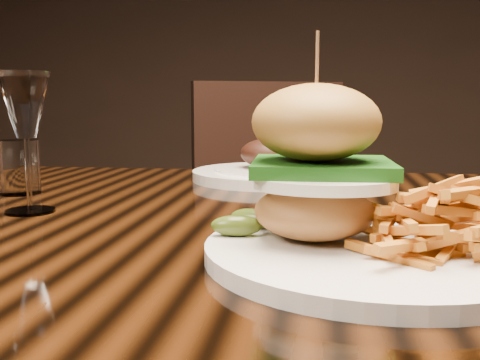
# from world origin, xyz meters

# --- Properties ---
(dining_table) EXTENTS (1.60, 0.90, 0.75)m
(dining_table) POSITION_xyz_m (0.00, 0.00, 0.67)
(dining_table) COLOR black
(dining_table) RESTS_ON ground
(burger_plate) EXTENTS (0.31, 0.31, 0.20)m
(burger_plate) POSITION_xyz_m (0.06, -0.19, 0.80)
(burger_plate) COLOR silver
(burger_plate) RESTS_ON dining_table
(ramekin) EXTENTS (0.08, 0.08, 0.03)m
(ramekin) POSITION_xyz_m (0.04, -0.04, 0.77)
(ramekin) COLOR silver
(ramekin) RESTS_ON dining_table
(wine_glass) EXTENTS (0.07, 0.07, 0.18)m
(wine_glass) POSITION_xyz_m (-0.35, -0.04, 0.88)
(wine_glass) COLOR white
(wine_glass) RESTS_ON dining_table
(water_tumbler) EXTENTS (0.06, 0.06, 0.08)m
(water_tumbler) POSITION_xyz_m (-0.44, 0.10, 0.79)
(water_tumbler) COLOR white
(water_tumbler) RESTS_ON dining_table
(far_dish) EXTENTS (0.28, 0.28, 0.09)m
(far_dish) POSITION_xyz_m (-0.07, 0.31, 0.77)
(far_dish) COLOR silver
(far_dish) RESTS_ON dining_table
(chair_far) EXTENTS (0.60, 0.61, 0.95)m
(chair_far) POSITION_xyz_m (-0.09, 0.88, 0.54)
(chair_far) COLOR black
(chair_far) RESTS_ON ground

